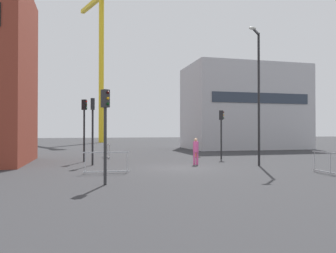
{
  "coord_description": "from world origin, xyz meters",
  "views": [
    {
      "loc": [
        -5.3,
        -17.62,
        2.13
      ],
      "look_at": [
        0.0,
        3.23,
        2.39
      ],
      "focal_mm": 34.7,
      "sensor_mm": 36.0,
      "label": 1
    }
  ],
  "objects": [
    {
      "name": "office_block",
      "position": [
        13.01,
        17.6,
        4.84
      ],
      "size": [
        13.55,
        8.05,
        9.69
      ],
      "color": "#B7B7BC",
      "rests_on": "ground"
    },
    {
      "name": "traffic_cone_by_barrier",
      "position": [
        3.24,
        6.79,
        0.22
      ],
      "size": [
        0.48,
        0.48,
        0.49
      ],
      "color": "black",
      "rests_on": "ground"
    },
    {
      "name": "safety_barrier_rear",
      "position": [
        -4.3,
        -1.33,
        0.56
      ],
      "size": [
        2.27,
        0.13,
        1.08
      ],
      "color": "#B2B5BA",
      "rests_on": "ground"
    },
    {
      "name": "safety_barrier_front",
      "position": [
        6.08,
        -4.47,
        0.56
      ],
      "size": [
        0.15,
        2.59,
        1.08
      ],
      "color": "#9EA0A5",
      "rests_on": "ground"
    },
    {
      "name": "safety_barrier_mid_span",
      "position": [
        -3.66,
        8.04,
        0.56
      ],
      "size": [
        0.25,
        2.3,
        1.08
      ],
      "color": "#9EA0A5",
      "rests_on": "ground"
    },
    {
      "name": "traffic_light_verge",
      "position": [
        -4.89,
        2.77,
        2.75
      ],
      "size": [
        0.25,
        0.38,
        4.1
      ],
      "color": "#232326",
      "rests_on": "ground"
    },
    {
      "name": "traffic_light_island",
      "position": [
        -4.55,
        -4.71,
        2.52
      ],
      "size": [
        0.35,
        0.38,
        3.73
      ],
      "color": "#2D2D30",
      "rests_on": "ground"
    },
    {
      "name": "traffic_light_median",
      "position": [
        4.53,
        4.87,
        2.45
      ],
      "size": [
        0.39,
        0.35,
        3.62
      ],
      "color": "#232326",
      "rests_on": "ground"
    },
    {
      "name": "traffic_light_near",
      "position": [
        -5.39,
        5.09,
        2.82
      ],
      "size": [
        0.39,
        0.35,
        4.23
      ],
      "color": "black",
      "rests_on": "ground"
    },
    {
      "name": "construction_crane",
      "position": [
        -2.71,
        41.06,
        16.87
      ],
      "size": [
        6.17,
        14.06,
        26.6
      ],
      "color": "yellow",
      "rests_on": "ground"
    },
    {
      "name": "ground",
      "position": [
        0.0,
        0.0,
        0.0
      ],
      "size": [
        160.0,
        160.0,
        0.0
      ],
      "primitive_type": "plane",
      "color": "#333335"
    },
    {
      "name": "pedestrian_walking",
      "position": [
        1.33,
        1.46,
        0.96
      ],
      "size": [
        0.34,
        0.34,
        1.65
      ],
      "color": "#D14C8C",
      "rests_on": "ground"
    },
    {
      "name": "streetlamp_tall",
      "position": [
        4.69,
        -0.18,
        4.67
      ],
      "size": [
        1.29,
        1.26,
        8.03
      ],
      "color": "#232326",
      "rests_on": "ground"
    }
  ]
}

